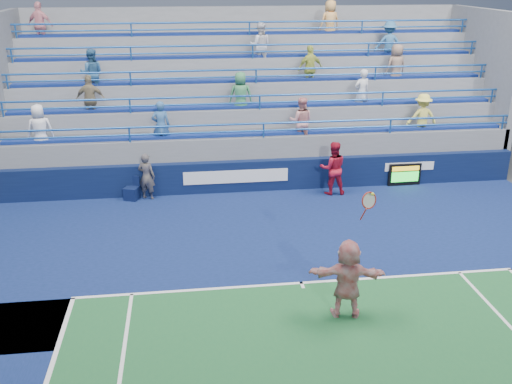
{
  "coord_description": "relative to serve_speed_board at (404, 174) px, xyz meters",
  "views": [
    {
      "loc": [
        -2.67,
        -12.0,
        7.17
      ],
      "look_at": [
        -0.8,
        2.5,
        1.5
      ],
      "focal_mm": 40.0,
      "sensor_mm": 36.0,
      "label": 1
    }
  ],
  "objects": [
    {
      "name": "line_judge",
      "position": [
        -9.04,
        -0.14,
        0.39
      ],
      "size": [
        0.68,
        0.57,
        1.6
      ],
      "primitive_type": "imported",
      "rotation": [
        0.0,
        0.0,
        2.76
      ],
      "color": "#131735",
      "rests_on": "ground"
    },
    {
      "name": "sponsor_wall",
      "position": [
        -5.03,
        0.18,
        0.14
      ],
      "size": [
        18.0,
        0.32,
        1.1
      ],
      "color": "#0A1438",
      "rests_on": "ground"
    },
    {
      "name": "tennis_player",
      "position": [
        -4.33,
        -7.78,
        0.51
      ],
      "size": [
        1.77,
        0.83,
        2.94
      ],
      "color": "white",
      "rests_on": "ground"
    },
    {
      "name": "judge_chair",
      "position": [
        -9.56,
        -0.13,
        -0.16
      ],
      "size": [
        0.57,
        0.59,
        0.78
      ],
      "color": "#0C163A",
      "rests_on": "ground"
    },
    {
      "name": "bleacher_stand",
      "position": [
        -5.03,
        3.95,
        1.13
      ],
      "size": [
        18.0,
        5.6,
        6.13
      ],
      "color": "slate",
      "rests_on": "ground"
    },
    {
      "name": "ball_girl",
      "position": [
        -2.76,
        -0.47,
        0.52
      ],
      "size": [
        0.94,
        0.75,
        1.85
      ],
      "primitive_type": "imported",
      "rotation": [
        0.0,
        0.0,
        3.09
      ],
      "color": "#AA1329",
      "rests_on": "ground"
    },
    {
      "name": "serve_speed_board",
      "position": [
        0.0,
        0.0,
        0.0
      ],
      "size": [
        1.18,
        0.16,
        0.82
      ],
      "color": "black",
      "rests_on": "ground"
    },
    {
      "name": "ground",
      "position": [
        -5.03,
        -6.32,
        -0.41
      ],
      "size": [
        120.0,
        120.0,
        0.0
      ],
      "primitive_type": "plane",
      "color": "#333538"
    }
  ]
}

